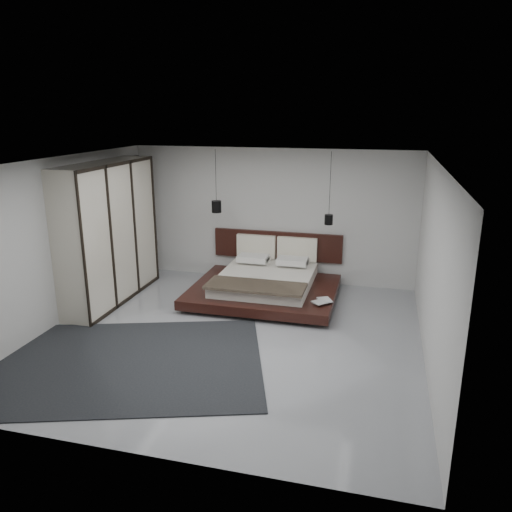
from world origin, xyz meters
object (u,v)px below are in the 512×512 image
(lattice_screen, at_px, (132,218))
(pendant_left, at_px, (216,206))
(wardrobe, at_px, (109,233))
(rug, at_px, (126,363))
(pendant_right, at_px, (329,219))
(bed, at_px, (266,283))

(lattice_screen, relative_size, pendant_left, 2.07)
(lattice_screen, height_order, wardrobe, wardrobe)
(rug, bearing_deg, wardrobe, 123.27)
(pendant_right, height_order, rug, pendant_right)
(bed, xyz_separation_m, pendant_left, (-1.13, 0.43, 1.38))
(rug, bearing_deg, bed, 66.83)
(lattice_screen, distance_m, pendant_right, 4.23)
(pendant_right, distance_m, wardrobe, 4.17)
(bed, bearing_deg, rug, -113.17)
(wardrobe, bearing_deg, pendant_left, 36.75)
(lattice_screen, xyz_separation_m, pendant_right, (4.22, -0.11, 0.23))
(bed, distance_m, pendant_right, 1.73)
(lattice_screen, xyz_separation_m, pendant_left, (1.96, -0.11, 0.37))
(rug, bearing_deg, lattice_screen, 115.49)
(bed, height_order, wardrobe, wardrobe)
(lattice_screen, height_order, bed, lattice_screen)
(pendant_right, bearing_deg, rug, -124.74)
(bed, relative_size, pendant_right, 2.00)
(pendant_right, relative_size, rug, 0.35)
(lattice_screen, bearing_deg, pendant_left, -3.24)
(pendant_left, relative_size, wardrobe, 0.47)
(pendant_left, xyz_separation_m, pendant_right, (2.26, 0.00, -0.14))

